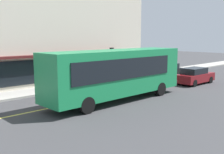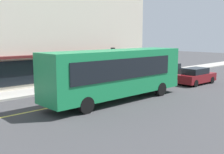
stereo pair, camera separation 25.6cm
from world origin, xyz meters
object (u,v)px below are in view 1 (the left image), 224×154
at_px(bus, 117,72).
at_px(pedestrian_near_storefront, 100,71).
at_px(car_black, 167,71).
at_px(car_white, 103,80).
at_px(car_maroon, 195,76).
at_px(traffic_light, 112,56).

relative_size(bus, pedestrian_near_storefront, 6.17).
bearing_deg(bus, car_black, 18.15).
bearing_deg(car_black, car_white, 178.06).
bearing_deg(car_black, car_maroon, -107.93).
xyz_separation_m(traffic_light, car_maroon, (4.84, -6.16, -1.79)).
distance_m(car_black, car_maroon, 4.20).
bearing_deg(pedestrian_near_storefront, traffic_light, 10.84).
relative_size(car_black, car_white, 1.00).
xyz_separation_m(traffic_light, car_black, (6.13, -2.17, -1.79)).
bearing_deg(car_maroon, car_black, 72.07).
relative_size(traffic_light, pedestrian_near_storefront, 1.77).
height_order(car_maroon, car_white, same).
height_order(car_black, car_white, same).
bearing_deg(car_white, car_maroon, -29.11).
height_order(car_white, pedestrian_near_storefront, pedestrian_near_storefront).
bearing_deg(car_black, bus, -161.85).
xyz_separation_m(car_black, car_white, (-9.01, 0.31, 0.00)).
distance_m(bus, car_black, 11.92).
xyz_separation_m(bus, traffic_light, (5.13, 5.86, 0.55)).
bearing_deg(pedestrian_near_storefront, car_white, -123.07).
height_order(bus, car_black, bus).
relative_size(bus, car_white, 2.54).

